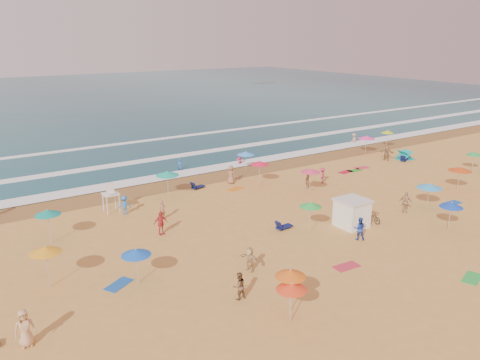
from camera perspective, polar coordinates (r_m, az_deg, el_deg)
ground at (r=39.05m, az=8.54°, el=-3.56°), size 220.00×220.00×0.00m
ocean at (r=114.52m, az=-20.94°, el=9.16°), size 220.00×140.00×0.18m
wet_sand at (r=48.53m, az=-1.28°, el=0.77°), size 220.00×220.00×0.00m
surf_foam at (r=55.92m, az=-6.10°, el=2.99°), size 200.00×18.70×0.05m
cabana at (r=35.95m, az=13.47°, el=-4.01°), size 2.00×2.00×2.00m
cabana_roof at (r=35.59m, az=13.59°, el=-2.41°), size 2.20×2.20×0.12m
bicycle at (r=37.30m, az=15.77°, el=-4.33°), size 0.60×1.66×0.87m
lifeguard_stand at (r=39.12m, az=-15.44°, el=-2.34°), size 1.20×1.20×2.10m
beach_umbrellas at (r=39.70m, az=8.54°, el=0.04°), size 44.96×25.53×0.75m
loungers at (r=38.78m, az=15.99°, el=-3.94°), size 57.84×24.84×0.34m
towels at (r=38.07m, az=12.58°, el=-4.32°), size 38.20×23.17×0.03m
popup_tents at (r=54.93m, az=24.89°, el=1.74°), size 3.78×13.85×1.20m
beachgoers at (r=40.51m, az=3.26°, el=-1.44°), size 45.27×25.21×2.11m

